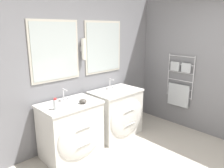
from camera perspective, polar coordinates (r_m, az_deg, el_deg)
name	(u,v)px	position (r m, az deg, el deg)	size (l,w,h in m)	color
wall_back	(81,67)	(3.83, -8.07, 4.46)	(5.09, 0.15, 2.60)	slate
wall_right	(195,65)	(4.44, 20.95, 4.74)	(0.13, 4.23, 2.60)	slate
vanity_left	(72,129)	(3.51, -10.37, -11.56)	(0.91, 0.67, 0.86)	silver
vanity_right	(117,113)	(4.08, 1.34, -7.49)	(0.91, 0.67, 0.86)	silver
faucet_left	(64,95)	(3.47, -12.46, -2.82)	(0.17, 0.12, 0.20)	silver
faucet_right	(110,84)	(4.04, -0.47, 0.02)	(0.17, 0.12, 0.20)	silver
toiletry_bottle	(55,104)	(3.13, -14.55, -5.16)	(0.07, 0.07, 0.17)	silver
amenity_bowl	(83,101)	(3.32, -7.61, -4.48)	(0.12, 0.12, 0.07)	#4C4742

